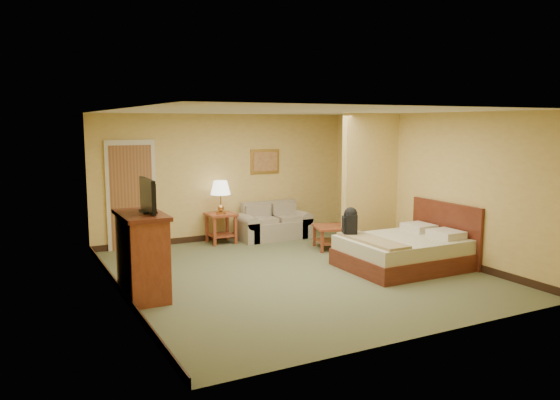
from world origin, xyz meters
TOP-DOWN VIEW (x-y plane):
  - floor at (0.00, 0.00)m, footprint 6.00×6.00m
  - ceiling at (0.00, 0.00)m, footprint 6.00×6.00m
  - back_wall at (0.00, 3.00)m, footprint 5.50×0.02m
  - left_wall at (-2.75, 0.00)m, footprint 0.02×6.00m
  - right_wall at (2.75, 0.00)m, footprint 0.02×6.00m
  - partition at (2.15, 0.93)m, footprint 1.20×0.15m
  - door at (-1.95, 2.96)m, footprint 0.94×0.16m
  - baseboard at (0.00, 2.99)m, footprint 5.50×0.02m
  - loveseat at (0.90, 2.57)m, footprint 1.51×0.70m
  - side_table at (-0.25, 2.65)m, footprint 0.56×0.56m
  - table_lamp at (-0.25, 2.65)m, footprint 0.40×0.40m
  - coffee_table at (1.49, 1.18)m, footprint 0.86×0.86m
  - wall_picture at (0.90, 2.97)m, footprint 0.67×0.04m
  - dresser at (-2.48, -0.10)m, footprint 0.59×1.12m
  - tv at (-2.38, -0.10)m, footprint 0.20×0.77m
  - bed at (1.82, -0.54)m, footprint 1.95×1.63m
  - backpack at (1.07, 0.00)m, footprint 0.29×0.34m

SIDE VIEW (x-z plane):
  - floor at x=0.00m, z-range 0.00..0.00m
  - baseboard at x=0.00m, z-range 0.00..0.12m
  - loveseat at x=0.90m, z-range -0.13..0.63m
  - bed at x=1.82m, z-range -0.24..0.81m
  - coffee_table at x=1.49m, z-range 0.10..0.54m
  - side_table at x=-0.25m, z-range 0.10..0.71m
  - dresser at x=-2.48m, z-range 0.01..1.20m
  - backpack at x=1.07m, z-range 0.53..1.02m
  - door at x=-1.95m, z-range -0.02..2.08m
  - table_lamp at x=-0.25m, z-range 0.78..1.44m
  - back_wall at x=0.00m, z-range 0.00..2.60m
  - left_wall at x=-2.75m, z-range 0.00..2.60m
  - right_wall at x=2.75m, z-range 0.00..2.60m
  - partition at x=2.15m, z-range 0.00..2.60m
  - tv at x=-2.38m, z-range 1.18..1.65m
  - wall_picture at x=0.90m, z-range 1.34..1.86m
  - ceiling at x=0.00m, z-range 2.60..2.60m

